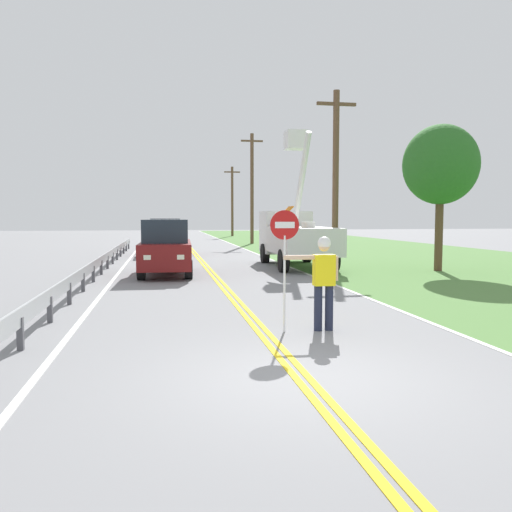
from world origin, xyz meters
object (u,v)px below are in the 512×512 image
utility_pole_near (336,175)px  oncoming_suv_nearest (166,247)px  utility_bucket_truck (294,234)px  utility_pole_mid (252,187)px  flagger_worker (323,277)px  utility_pole_far (232,200)px  stop_sign_paddle (285,243)px  roadside_tree_verge (441,165)px  oncoming_suv_second (165,237)px

utility_pole_near → oncoming_suv_nearest: bearing=-160.9°
utility_bucket_truck → utility_pole_mid: bearing=85.9°
flagger_worker → oncoming_suv_nearest: 10.73m
utility_pole_near → utility_pole_mid: 19.62m
utility_pole_far → utility_pole_mid: bearing=-92.0°
stop_sign_paddle → utility_pole_mid: (4.91, 32.53, 2.95)m
oncoming_suv_nearest → utility_bucket_truck: bearing=25.1°
stop_sign_paddle → roadside_tree_verge: 13.46m
utility_pole_far → roadside_tree_verge: size_ratio=1.33×
oncoming_suv_nearest → oncoming_suv_second: bearing=90.1°
utility_pole_near → roadside_tree_verge: bearing=-41.9°
stop_sign_paddle → utility_bucket_truck: size_ratio=0.34×
utility_pole_near → roadside_tree_verge: utility_pole_near is taller
utility_pole_mid → oncoming_suv_nearest: bearing=-107.7°
utility_pole_near → utility_pole_far: size_ratio=0.99×
utility_pole_mid → roadside_tree_verge: bearing=-80.4°
stop_sign_paddle → oncoming_suv_nearest: 10.55m
stop_sign_paddle → utility_pole_far: utility_pole_far is taller
oncoming_suv_nearest → utility_pole_mid: 23.60m
flagger_worker → utility_pole_far: bearing=84.5°
flagger_worker → oncoming_suv_nearest: (-2.94, 10.31, 0.01)m
stop_sign_paddle → utility_pole_near: utility_pole_near is taller
utility_pole_near → roadside_tree_verge: (3.38, -3.03, 0.19)m
oncoming_suv_nearest → utility_pole_far: utility_pole_far is taller
oncoming_suv_nearest → utility_pole_near: size_ratio=0.60×
stop_sign_paddle → utility_pole_far: bearing=83.6°
utility_pole_mid → utility_pole_far: 16.98m
roadside_tree_verge → oncoming_suv_nearest: bearing=177.8°
stop_sign_paddle → oncoming_suv_second: bearing=96.0°
utility_pole_far → flagger_worker: bearing=-95.5°
flagger_worker → utility_bucket_truck: bearing=78.1°
utility_bucket_truck → utility_pole_far: 36.68m
oncoming_suv_second → utility_pole_near: size_ratio=0.59×
utility_pole_far → stop_sign_paddle: bearing=-96.4°
flagger_worker → stop_sign_paddle: bearing=179.3°
stop_sign_paddle → utility_bucket_truck: (3.50, 12.97, -0.28)m
oncoming_suv_nearest → utility_pole_near: bearing=19.1°
flagger_worker → utility_bucket_truck: 13.27m
oncoming_suv_second → roadside_tree_verge: bearing=-45.3°
flagger_worker → utility_pole_near: 14.06m
stop_sign_paddle → oncoming_suv_second: (-2.19, 20.95, -0.65)m
stop_sign_paddle → utility_pole_near: 14.19m
stop_sign_paddle → utility_pole_mid: size_ratio=0.26×
oncoming_suv_second → utility_bucket_truck: bearing=-54.5°
flagger_worker → oncoming_suv_nearest: size_ratio=0.39×
stop_sign_paddle → roadside_tree_verge: size_ratio=0.39×
utility_pole_near → utility_pole_far: (0.14, 36.57, 0.03)m
flagger_worker → oncoming_suv_second: bearing=98.0°
flagger_worker → utility_pole_mid: bearing=82.7°
utility_pole_far → utility_bucket_truck: bearing=-93.2°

